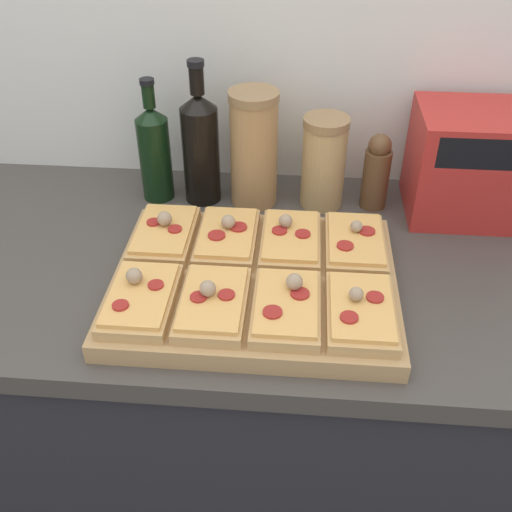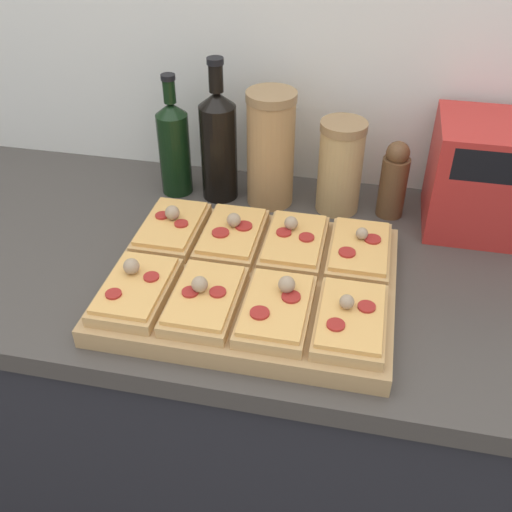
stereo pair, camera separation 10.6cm
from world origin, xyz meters
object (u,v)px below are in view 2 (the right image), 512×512
object	(u,v)px
cutting_board	(252,283)
pepper_mill	(394,180)
grain_jar_tall	(271,149)
grain_jar_short	(340,167)
olive_oil_bottle	(174,146)
toaster_oven	(494,177)
wine_bottle	(218,143)

from	to	relation	value
cutting_board	pepper_mill	size ratio (longest dim) A/B	2.97
cutting_board	grain_jar_tall	xyz separation A→B (m)	(-0.03, 0.31, 0.11)
cutting_board	grain_jar_tall	bearing A→B (deg)	95.17
grain_jar_tall	pepper_mill	world-z (taller)	grain_jar_tall
cutting_board	grain_jar_short	size ratio (longest dim) A/B	2.49
grain_jar_short	pepper_mill	world-z (taller)	grain_jar_short
olive_oil_bottle	pepper_mill	world-z (taller)	olive_oil_bottle
toaster_oven	cutting_board	bearing A→B (deg)	-143.91
wine_bottle	toaster_oven	xyz separation A→B (m)	(0.56, -0.00, -0.01)
cutting_board	toaster_oven	xyz separation A→B (m)	(0.42, 0.30, 0.09)
cutting_board	grain_jar_short	bearing A→B (deg)	69.02
grain_jar_tall	pepper_mill	bearing A→B (deg)	0.00
grain_jar_tall	toaster_oven	xyz separation A→B (m)	(0.45, -0.00, -0.01)
cutting_board	toaster_oven	bearing A→B (deg)	36.09
olive_oil_bottle	grain_jar_tall	world-z (taller)	olive_oil_bottle
olive_oil_bottle	toaster_oven	xyz separation A→B (m)	(0.66, -0.00, 0.00)
wine_bottle	grain_jar_short	xyz separation A→B (m)	(0.26, 0.00, -0.03)
cutting_board	pepper_mill	distance (m)	0.39
olive_oil_bottle	grain_jar_short	distance (m)	0.36
grain_jar_tall	cutting_board	bearing A→B (deg)	-84.83
grain_jar_tall	toaster_oven	size ratio (longest dim) A/B	0.93
cutting_board	grain_jar_tall	world-z (taller)	grain_jar_tall
pepper_mill	grain_jar_short	bearing A→B (deg)	180.00
olive_oil_bottle	pepper_mill	distance (m)	0.47
pepper_mill	olive_oil_bottle	bearing A→B (deg)	-180.00
wine_bottle	toaster_oven	bearing A→B (deg)	-0.41
wine_bottle	toaster_oven	world-z (taller)	wine_bottle
grain_jar_tall	grain_jar_short	world-z (taller)	grain_jar_tall
grain_jar_short	pepper_mill	xyz separation A→B (m)	(0.11, -0.00, -0.02)
olive_oil_bottle	wine_bottle	xyz separation A→B (m)	(0.10, 0.00, 0.02)
pepper_mill	toaster_oven	distance (m)	0.19
cutting_board	grain_jar_tall	distance (m)	0.33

